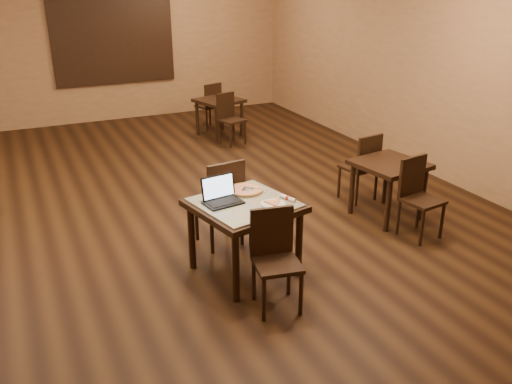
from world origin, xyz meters
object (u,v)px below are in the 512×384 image
pizza_pan (246,191)px  other_table_a_chair_near (229,116)px  chair_main_far (222,198)px  other_table_a (219,105)px  chair_main_near (275,253)px  other_table_c_chair_far (363,164)px  other_table_c (389,172)px  other_table_c_chair_near (417,192)px  laptop (221,195)px  tiled_table (244,212)px  other_table_a_chair_far (210,103)px

pizza_pan → other_table_a_chair_near: size_ratio=0.45×
chair_main_far → other_table_a: 4.32m
chair_main_near → other_table_c_chair_far: other_table_c_chair_far is taller
other_table_c → other_table_c_chair_near: bearing=-99.9°
chair_main_far → other_table_c_chair_far: size_ratio=1.09×
chair_main_near → other_table_c_chair_far: bearing=47.8°
laptop → other_table_a_chair_near: (1.74, 4.02, -0.33)m
tiled_table → other_table_c_chair_near: (2.10, -0.05, -0.15)m
other_table_a → other_table_c: (0.55, -4.17, 0.02)m
tiled_table → pizza_pan: size_ratio=2.78×
other_table_a → other_table_a_chair_far: size_ratio=1.03×
tiled_table → other_table_a: tiled_table is taller
chair_main_near → other_table_a_chair_near: bearing=82.3°
pizza_pan → other_table_c_chair_far: bearing=21.0°
laptop → other_table_a: size_ratio=0.43×
other_table_a → other_table_a_chair_far: 0.52m
chair_main_far → pizza_pan: size_ratio=2.53×
chair_main_near → pizza_pan: (0.11, 0.86, 0.26)m
tiled_table → other_table_c_chair_near: bearing=-13.9°
pizza_pan → chair_main_near: bearing=-97.0°
chair_main_far → other_table_a_chair_far: size_ratio=1.14×
other_table_a → other_table_c_chair_far: bearing=-97.7°
tiled_table → chair_main_far: bearing=76.7°
chair_main_near → other_table_a_chair_far: size_ratio=1.03×
chair_main_near → other_table_a: bearing=83.7°
other_table_c_chair_far → laptop: bearing=12.6°
laptop → pizza_pan: size_ratio=0.97×
tiled_table → other_table_c_chair_far: bearing=13.0°
other_table_c_chair_far → other_table_c_chair_near: bearing=80.1°
chair_main_near → pizza_pan: size_ratio=2.30×
laptop → other_table_a_chair_near: bearing=58.7°
chair_main_near → other_table_c: size_ratio=1.06×
other_table_a_chair_far → other_table_c: other_table_a_chair_far is taller
pizza_pan → laptop: bearing=-157.3°
tiled_table → other_table_c: size_ratio=1.28×
pizza_pan → other_table_c: 2.02m
tiled_table → other_table_a_chair_near: size_ratio=1.25×
other_table_a_chair_near → other_table_c_chair_far: size_ratio=0.96×
tiled_table → laptop: size_ratio=2.86×
other_table_c → other_table_c_chair_far: size_ratio=0.94×
other_table_c → other_table_c_chair_far: other_table_c_chair_far is taller
laptop → other_table_c_chair_near: size_ratio=0.42×
other_table_a_chair_far → other_table_c_chair_near: other_table_c_chair_near is taller
laptop → chair_main_far: bearing=59.6°
chair_main_near → pizza_pan: 0.90m
tiled_table → other_table_c: 2.17m
other_table_a_chair_near → other_table_a_chair_far: (0.04, 1.03, 0.00)m
chair_main_near → laptop: (-0.21, 0.73, 0.31)m
other_table_a_chair_near → other_table_c_chair_near: bearing=-98.9°
tiled_table → chair_main_near: chair_main_near is taller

